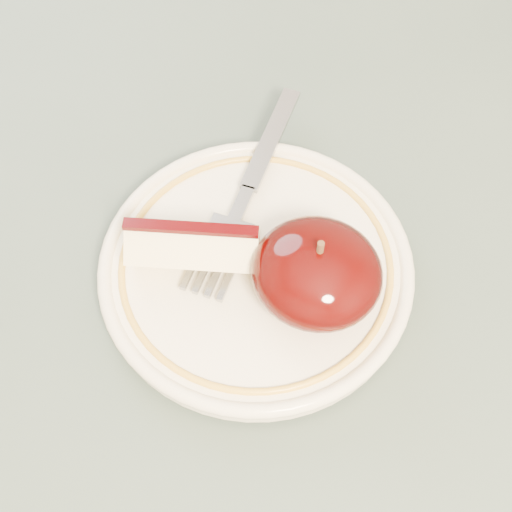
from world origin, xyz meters
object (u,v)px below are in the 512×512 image
at_px(table, 180,378).
at_px(fork, 248,190).
at_px(apple_half, 317,273).
at_px(plate, 256,268).

relative_size(table, fork, 5.19).
bearing_deg(fork, apple_half, -131.22).
bearing_deg(plate, table, -123.71).
bearing_deg(fork, plate, -154.49).
bearing_deg(plate, fork, 121.49).
height_order(plate, apple_half, apple_half).
bearing_deg(table, apple_half, 33.94).
bearing_deg(plate, apple_half, -3.54).
distance_m(table, apple_half, 0.16).
distance_m(plate, apple_half, 0.05).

